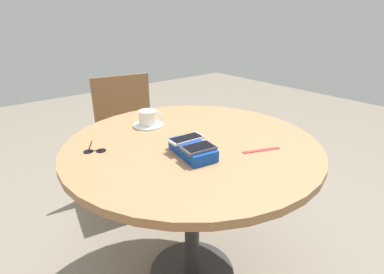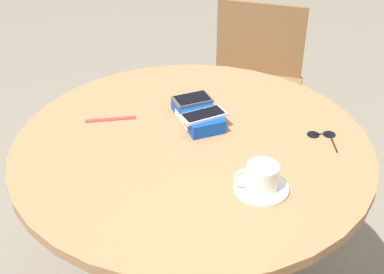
% 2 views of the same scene
% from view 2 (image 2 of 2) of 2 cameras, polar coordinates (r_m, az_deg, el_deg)
% --- Properties ---
extents(round_table, '(1.06, 1.06, 0.74)m').
position_cam_2_polar(round_table, '(1.63, 0.00, -3.77)').
color(round_table, '#2D2D2D').
rests_on(round_table, ground_plane).
extents(phone_box, '(0.22, 0.14, 0.04)m').
position_cam_2_polar(phone_box, '(1.67, 0.58, 2.40)').
color(phone_box, '#0F42AD').
rests_on(phone_box, round_table).
extents(phone_gray, '(0.09, 0.13, 0.01)m').
position_cam_2_polar(phone_gray, '(1.69, 0.04, 4.03)').
color(phone_gray, '#515156').
rests_on(phone_gray, phone_box).
extents(phone_white, '(0.07, 0.14, 0.01)m').
position_cam_2_polar(phone_white, '(1.61, 1.22, 2.37)').
color(phone_white, silver).
rests_on(phone_white, phone_box).
extents(saucer, '(0.14, 0.14, 0.01)m').
position_cam_2_polar(saucer, '(1.40, 7.39, -5.43)').
color(saucer, white).
rests_on(saucer, round_table).
extents(coffee_cup, '(0.08, 0.11, 0.07)m').
position_cam_2_polar(coffee_cup, '(1.38, 7.40, -4.17)').
color(coffee_cup, white).
rests_on(coffee_cup, saucer).
extents(lanyard_strap, '(0.07, 0.15, 0.00)m').
position_cam_2_polar(lanyard_strap, '(1.70, -8.65, 1.88)').
color(lanyard_strap, red).
rests_on(lanyard_strap, round_table).
extents(sunglasses, '(0.13, 0.08, 0.01)m').
position_cam_2_polar(sunglasses, '(1.65, 13.78, 0.14)').
color(sunglasses, black).
rests_on(sunglasses, round_table).
extents(chair_far_side, '(0.63, 0.63, 0.79)m').
position_cam_2_polar(chair_far_side, '(2.55, 6.38, 5.34)').
color(chair_far_side, brown).
rests_on(chair_far_side, ground_plane).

